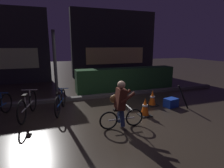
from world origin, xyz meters
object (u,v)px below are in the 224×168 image
at_px(parked_bike_left_mid, 28,106).
at_px(closed_umbrella, 183,97).
at_px(street_post, 56,72).
at_px(traffic_cone_near, 145,107).
at_px(blue_crate, 171,103).
at_px(parked_bike_center_left, 61,102).
at_px(cyclist, 121,104).
at_px(traffic_cone_far, 152,98).

distance_m(parked_bike_left_mid, closed_umbrella, 4.96).
xyz_separation_m(street_post, parked_bike_left_mid, (-0.86, -0.23, -0.93)).
height_order(traffic_cone_near, blue_crate, traffic_cone_near).
bearing_deg(parked_bike_center_left, cyclist, -125.82).
distance_m(traffic_cone_far, blue_crate, 0.65).
relative_size(parked_bike_left_mid, traffic_cone_far, 3.00).
bearing_deg(street_post, parked_bike_left_mid, -165.06).
xyz_separation_m(parked_bike_center_left, closed_umbrella, (3.93, -1.04, 0.07)).
bearing_deg(parked_bike_center_left, closed_umbrella, -90.15).
bearing_deg(cyclist, traffic_cone_near, 28.75).
height_order(street_post, closed_umbrella, street_post).
bearing_deg(street_post, traffic_cone_near, -27.66).
height_order(street_post, traffic_cone_near, street_post).
xyz_separation_m(cyclist, closed_umbrella, (2.54, 0.65, -0.23)).
bearing_deg(blue_crate, closed_umbrella, -41.73).
distance_m(blue_crate, closed_umbrella, 0.45).
distance_m(traffic_cone_far, cyclist, 2.16).
relative_size(street_post, closed_umbrella, 3.01).
bearing_deg(parked_bike_left_mid, parked_bike_center_left, -71.02).
relative_size(blue_crate, closed_umbrella, 0.52).
height_order(traffic_cone_near, cyclist, cyclist).
xyz_separation_m(parked_bike_left_mid, blue_crate, (4.59, -0.67, -0.20)).
height_order(parked_bike_center_left, closed_umbrella, closed_umbrella).
distance_m(parked_bike_left_mid, parked_bike_center_left, 0.95).
height_order(traffic_cone_near, closed_umbrella, closed_umbrella).
bearing_deg(street_post, blue_crate, -13.56).
distance_m(traffic_cone_far, closed_umbrella, 1.02).
height_order(street_post, traffic_cone_far, street_post).
height_order(street_post, parked_bike_center_left, street_post).
height_order(parked_bike_left_mid, traffic_cone_near, parked_bike_left_mid).
height_order(parked_bike_left_mid, traffic_cone_far, parked_bike_left_mid).
distance_m(street_post, parked_bike_left_mid, 1.29).
relative_size(street_post, traffic_cone_far, 4.64).
height_order(parked_bike_left_mid, closed_umbrella, closed_umbrella).
height_order(street_post, parked_bike_left_mid, street_post).
xyz_separation_m(traffic_cone_far, closed_umbrella, (0.81, -0.60, 0.13)).
relative_size(parked_bike_left_mid, parked_bike_center_left, 1.09).
distance_m(traffic_cone_near, cyclist, 1.18).
bearing_deg(cyclist, traffic_cone_far, 38.27).
distance_m(street_post, cyclist, 2.42).
xyz_separation_m(traffic_cone_far, blue_crate, (0.53, -0.35, -0.11)).
distance_m(parked_bike_center_left, closed_umbrella, 4.06).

